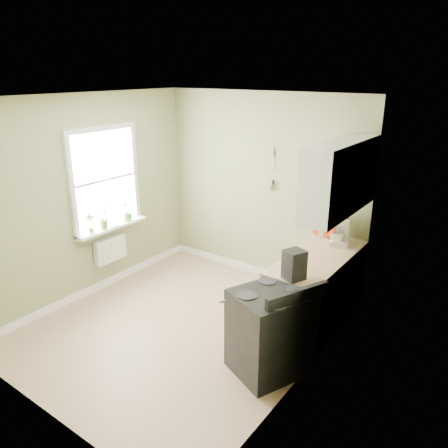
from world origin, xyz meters
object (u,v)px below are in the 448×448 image
Objects in this scene: stove at (270,331)px; stand_mixer at (340,230)px; kettle at (322,230)px; coffee_maker at (294,265)px.

stand_mixer is at bearing 88.21° from stove.
stove is at bearing -82.48° from kettle.
stand_mixer is 0.29m from kettle.
stand_mixer reaches higher than coffee_maker.
coffee_maker is at bearing -78.61° from kettle.
kettle is 0.62× the size of coffee_maker.
kettle is at bearing 165.98° from stand_mixer.
stove is 0.71m from coffee_maker.
stand_mixer is at bearing 89.56° from coffee_maker.
kettle is 1.31m from coffee_maker.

